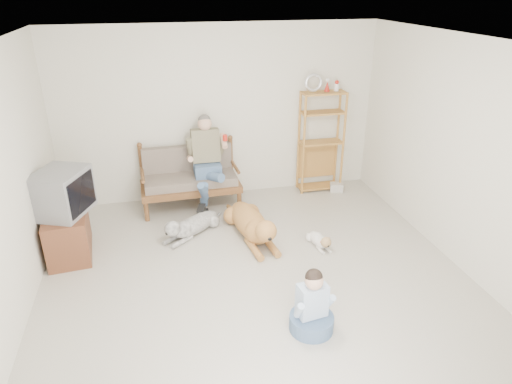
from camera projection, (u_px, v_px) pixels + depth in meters
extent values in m
plane|color=#B8B4A1|center=(261.00, 291.00, 5.22)|extent=(5.50, 5.50, 0.00)
plane|color=white|center=(263.00, 45.00, 4.09)|extent=(5.50, 5.50, 0.00)
plane|color=beige|center=(220.00, 114.00, 7.09)|extent=(5.00, 0.00, 5.00)
plane|color=beige|center=(476.00, 163.00, 5.17)|extent=(0.00, 5.50, 5.50)
cube|color=brown|center=(191.00, 186.00, 7.04)|extent=(1.52, 0.74, 0.10)
cube|color=#756459|center=(190.00, 179.00, 6.99)|extent=(1.40, 0.64, 0.13)
cube|color=#756459|center=(188.00, 160.00, 7.10)|extent=(1.38, 0.16, 0.45)
cylinder|color=brown|center=(187.00, 146.00, 7.07)|extent=(1.40, 0.09, 0.05)
cylinder|color=brown|center=(146.00, 211.00, 6.71)|extent=(0.07, 0.07, 0.30)
cylinder|color=brown|center=(143.00, 175.00, 7.11)|extent=(0.07, 0.07, 0.95)
cylinder|color=brown|center=(239.00, 202.00, 7.00)|extent=(0.07, 0.07, 0.30)
cylinder|color=brown|center=(232.00, 168.00, 7.40)|extent=(0.07, 0.07, 0.95)
cube|color=#4A6388|center=(207.00, 169.00, 6.95)|extent=(0.40, 0.38, 0.20)
cube|color=#807859|center=(205.00, 145.00, 6.89)|extent=(0.42, 0.29, 0.52)
sphere|color=tan|center=(205.00, 124.00, 6.72)|extent=(0.21, 0.21, 0.21)
sphere|color=#524E49|center=(204.00, 121.00, 6.72)|extent=(0.19, 0.19, 0.19)
cylinder|color=#B41E13|center=(225.00, 138.00, 6.68)|extent=(0.07, 0.07, 0.09)
cube|color=#B38738|center=(324.00, 93.00, 7.12)|extent=(0.70, 0.28, 0.03)
torus|color=silver|center=(313.00, 83.00, 7.02)|extent=(0.29, 0.05, 0.29)
cone|color=#B41E13|center=(327.00, 87.00, 7.09)|extent=(0.09, 0.09, 0.15)
cylinder|color=#B38738|center=(304.00, 146.00, 7.28)|extent=(0.04, 0.04, 1.66)
cylinder|color=#B38738|center=(299.00, 141.00, 7.51)|extent=(0.04, 0.04, 1.66)
cylinder|color=#B38738|center=(343.00, 143.00, 7.42)|extent=(0.04, 0.04, 1.66)
cylinder|color=#B38738|center=(337.00, 138.00, 7.65)|extent=(0.04, 0.04, 1.66)
cube|color=silver|center=(337.00, 187.00, 7.69)|extent=(0.25, 0.21, 0.14)
cube|color=brown|center=(68.00, 233.00, 5.83)|extent=(0.58, 0.94, 0.60)
cube|color=brown|center=(45.00, 244.00, 5.58)|extent=(0.06, 0.40, 0.50)
cube|color=brown|center=(51.00, 227.00, 5.97)|extent=(0.06, 0.40, 0.50)
cube|color=slate|center=(62.00, 192.00, 5.57)|extent=(0.75, 0.82, 0.55)
cube|color=black|center=(82.00, 194.00, 5.53)|extent=(0.24, 0.53, 0.44)
cube|color=white|center=(145.00, 183.00, 7.26)|extent=(0.12, 0.02, 0.08)
ellipsoid|color=#BC7A41|center=(249.00, 222.00, 6.36)|extent=(0.55, 1.17, 0.35)
sphere|color=#BC7A41|center=(258.00, 231.00, 6.06)|extent=(0.35, 0.35, 0.35)
sphere|color=#BC7A41|center=(266.00, 231.00, 5.76)|extent=(0.28, 0.28, 0.28)
ellipsoid|color=#BC7A41|center=(270.00, 238.00, 5.67)|extent=(0.15, 0.21, 0.11)
cylinder|color=#BC7A41|center=(237.00, 211.00, 6.88)|extent=(0.26, 0.43, 0.06)
ellipsoid|color=#BC7A41|center=(258.00, 231.00, 5.75)|extent=(0.07, 0.10, 0.14)
ellipsoid|color=#BC7A41|center=(272.00, 229.00, 5.82)|extent=(0.07, 0.10, 0.14)
ellipsoid|color=white|center=(196.00, 224.00, 6.41)|extent=(0.81, 0.73, 0.24)
sphere|color=white|center=(184.00, 230.00, 6.23)|extent=(0.24, 0.24, 0.24)
sphere|color=white|center=(172.00, 229.00, 6.04)|extent=(0.21, 0.21, 0.21)
ellipsoid|color=white|center=(167.00, 233.00, 5.98)|extent=(0.18, 0.17, 0.08)
cylinder|color=white|center=(216.00, 218.00, 6.74)|extent=(0.20, 0.30, 0.04)
ellipsoid|color=white|center=(169.00, 226.00, 6.09)|extent=(0.08, 0.08, 0.10)
ellipsoid|color=white|center=(177.00, 230.00, 6.01)|extent=(0.08, 0.08, 0.10)
ellipsoid|color=white|center=(318.00, 240.00, 6.11)|extent=(0.23, 0.41, 0.15)
sphere|color=white|center=(322.00, 243.00, 6.01)|extent=(0.15, 0.15, 0.15)
sphere|color=tan|center=(326.00, 242.00, 5.90)|extent=(0.14, 0.14, 0.14)
ellipsoid|color=tan|center=(328.00, 246.00, 5.85)|extent=(0.07, 0.11, 0.05)
cylinder|color=white|center=(311.00, 236.00, 6.30)|extent=(0.09, 0.15, 0.02)
cone|color=tan|center=(322.00, 240.00, 5.88)|extent=(0.04, 0.04, 0.05)
cone|color=tan|center=(329.00, 238.00, 5.91)|extent=(0.04, 0.04, 0.05)
torus|color=#B41E13|center=(325.00, 242.00, 5.92)|extent=(0.13, 0.13, 0.02)
cylinder|color=#4A6388|center=(311.00, 322.00, 4.61)|extent=(0.45, 0.45, 0.16)
cube|color=silver|center=(312.00, 300.00, 4.52)|extent=(0.31, 0.23, 0.35)
sphere|color=tan|center=(314.00, 281.00, 4.40)|extent=(0.18, 0.18, 0.18)
sphere|color=black|center=(314.00, 277.00, 4.40)|extent=(0.17, 0.17, 0.17)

